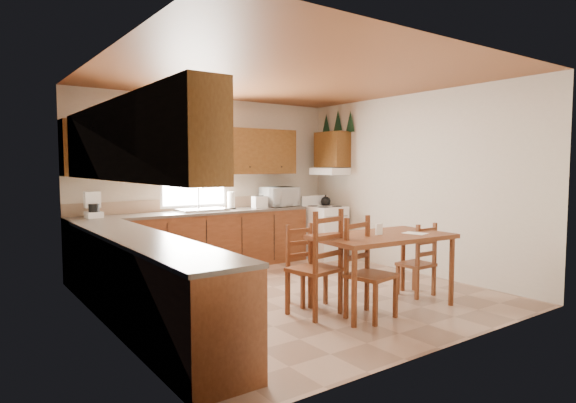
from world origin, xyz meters
TOP-DOWN VIEW (x-y plane):
  - floor at (0.00, 0.00)m, footprint 4.50×4.50m
  - ceiling at (0.00, 0.00)m, footprint 4.50×4.50m
  - wall_left at (-2.25, 0.00)m, footprint 4.50×4.50m
  - wall_right at (2.25, 0.00)m, footprint 4.50×4.50m
  - wall_back at (0.00, 2.25)m, footprint 4.50×4.50m
  - wall_front at (0.00, -2.25)m, footprint 4.50×4.50m
  - lower_cab_back at (-0.38, 1.95)m, footprint 3.75×0.60m
  - lower_cab_left at (-1.95, -0.15)m, footprint 0.60×3.60m
  - counter_back at (-0.38, 1.95)m, footprint 3.75×0.63m
  - counter_left at (-1.95, -0.15)m, footprint 0.63×3.60m
  - backsplash at (-0.38, 2.24)m, footprint 3.75×0.01m
  - upper_cab_back_left at (-1.55, 2.08)m, footprint 1.41×0.33m
  - upper_cab_back_right at (0.86, 2.08)m, footprint 1.25×0.33m
  - upper_cab_left at (-2.08, -0.15)m, footprint 0.33×3.60m
  - upper_cab_stove at (2.08, 1.65)m, footprint 0.33×0.62m
  - range_hood at (2.03, 1.65)m, footprint 0.44×0.62m
  - window_frame at (-0.30, 2.22)m, footprint 1.13×0.02m
  - window_pane at (-0.30, 2.21)m, footprint 1.05×0.01m
  - window_valance at (-0.30, 2.19)m, footprint 1.19×0.01m
  - sink_basin at (-0.30, 1.95)m, footprint 0.75×0.45m
  - pine_decal_a at (2.21, 1.33)m, footprint 0.22×0.22m
  - pine_decal_b at (2.21, 1.65)m, footprint 0.22×0.22m
  - pine_decal_c at (2.21, 1.97)m, footprint 0.22×0.22m
  - stove at (1.87, 1.60)m, footprint 0.63×0.65m
  - coffeemaker at (-1.90, 1.94)m, footprint 0.19×0.22m
  - paper_towel at (0.24, 2.00)m, footprint 0.12×0.12m
  - toaster at (0.73, 1.91)m, footprint 0.24×0.16m
  - microwave at (1.16, 1.95)m, footprint 0.59×0.45m
  - dining_table at (0.52, -1.03)m, footprint 1.63×1.00m
  - chair_near_left at (-0.29, -0.80)m, footprint 0.56×0.54m
  - chair_near_right at (1.24, -0.93)m, footprint 0.38×0.36m
  - chair_far_left at (-0.10, -0.42)m, footprint 0.40×0.38m
  - chair_far_right at (0.12, -1.26)m, footprint 0.52×0.50m
  - table_paper at (0.89, -1.19)m, footprint 0.25×0.29m
  - table_card at (0.46, -1.03)m, footprint 0.10×0.02m

SIDE VIEW (x-z plane):
  - floor at x=0.00m, z-range 0.00..0.00m
  - dining_table at x=0.52m, z-range 0.00..0.84m
  - lower_cab_back at x=-0.38m, z-range 0.00..0.88m
  - lower_cab_left at x=-1.95m, z-range 0.00..0.88m
  - stove at x=1.87m, z-range 0.00..0.89m
  - chair_near_right at x=1.24m, z-range 0.00..0.91m
  - chair_far_left at x=-0.10m, z-range 0.00..0.92m
  - chair_far_right at x=0.12m, z-range 0.00..1.06m
  - chair_near_left at x=-0.29m, z-range 0.00..1.15m
  - table_paper at x=0.89m, z-range 0.84..0.84m
  - counter_back at x=-0.38m, z-range 0.88..0.92m
  - counter_left at x=-1.95m, z-range 0.88..0.92m
  - table_card at x=0.46m, z-range 0.84..0.97m
  - sink_basin at x=-0.30m, z-range 0.92..0.96m
  - backsplash at x=-0.38m, z-range 0.92..1.10m
  - toaster at x=0.73m, z-range 0.92..1.11m
  - paper_towel at x=0.24m, z-range 0.92..1.20m
  - coffeemaker at x=-1.90m, z-range 0.92..1.22m
  - microwave at x=1.16m, z-range 0.92..1.25m
  - wall_left at x=-2.25m, z-range 1.35..1.35m
  - wall_right at x=2.25m, z-range 1.35..1.35m
  - wall_back at x=0.00m, z-range 1.35..1.35m
  - wall_front at x=0.00m, z-range 1.35..1.35m
  - range_hood at x=2.03m, z-range 1.46..1.58m
  - window_frame at x=-0.30m, z-range 0.96..2.14m
  - window_pane at x=-0.30m, z-range 1.00..2.10m
  - upper_cab_back_left at x=-1.55m, z-range 1.48..2.23m
  - upper_cab_back_right at x=0.86m, z-range 1.48..2.23m
  - upper_cab_left at x=-2.08m, z-range 1.48..2.23m
  - upper_cab_stove at x=2.08m, z-range 1.59..2.21m
  - window_valance at x=-0.30m, z-range 1.93..2.17m
  - pine_decal_a at x=2.21m, z-range 2.20..2.56m
  - pine_decal_c at x=2.21m, z-range 2.20..2.56m
  - pine_decal_b at x=2.21m, z-range 2.24..2.60m
  - ceiling at x=0.00m, z-range 2.70..2.70m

